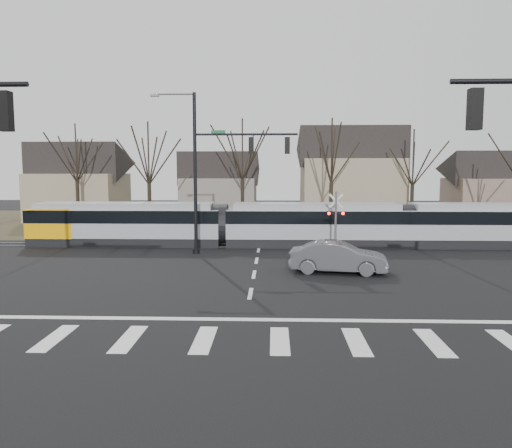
{
  "coord_description": "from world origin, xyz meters",
  "views": [
    {
      "loc": [
        0.98,
        -19.23,
        5.34
      ],
      "look_at": [
        0.0,
        9.0,
        2.3
      ],
      "focal_mm": 35.0,
      "sensor_mm": 36.0,
      "label": 1
    }
  ],
  "objects": [
    {
      "name": "grass_verge",
      "position": [
        0.0,
        32.0,
        0.01
      ],
      "size": [
        140.0,
        28.0,
        0.01
      ],
      "primitive_type": "cube",
      "color": "#38331E",
      "rests_on": "ground"
    },
    {
      "name": "house_a",
      "position": [
        -20.0,
        34.0,
        4.46
      ],
      "size": [
        9.72,
        8.64,
        8.6
      ],
      "color": "gray",
      "rests_on": "ground"
    },
    {
      "name": "house_c",
      "position": [
        9.0,
        33.0,
        5.23
      ],
      "size": [
        10.8,
        8.64,
        10.1
      ],
      "color": "gray",
      "rests_on": "ground"
    },
    {
      "name": "tram",
      "position": [
        3.79,
        16.0,
        1.66
      ],
      "size": [
        40.12,
        2.98,
        3.04
      ],
      "color": "gray",
      "rests_on": "ground"
    },
    {
      "name": "house_d",
      "position": [
        24.0,
        35.0,
        3.97
      ],
      "size": [
        8.64,
        7.56,
        7.65
      ],
      "color": "#6D5950",
      "rests_on": "ground"
    },
    {
      "name": "ground",
      "position": [
        0.0,
        0.0,
        0.0
      ],
      "size": [
        140.0,
        140.0,
        0.0
      ],
      "primitive_type": "plane",
      "color": "black"
    },
    {
      "name": "sedan",
      "position": [
        4.38,
        6.61,
        0.83
      ],
      "size": [
        3.26,
        5.56,
        1.66
      ],
      "primitive_type": "imported",
      "rotation": [
        0.0,
        0.0,
        1.42
      ],
      "color": "#494B50",
      "rests_on": "ground"
    },
    {
      "name": "crosswalk",
      "position": [
        0.0,
        -4.0,
        0.01
      ],
      "size": [
        27.0,
        2.6,
        0.01
      ],
      "color": "silver",
      "rests_on": "ground"
    },
    {
      "name": "signal_pole_far",
      "position": [
        -2.41,
        12.5,
        5.7
      ],
      "size": [
        9.28,
        0.44,
        10.2
      ],
      "color": "black",
      "rests_on": "ground"
    },
    {
      "name": "house_b",
      "position": [
        -5.0,
        36.0,
        3.97
      ],
      "size": [
        8.64,
        7.56,
        7.65
      ],
      "color": "slate",
      "rests_on": "ground"
    },
    {
      "name": "rail_crossing_signal",
      "position": [
        5.0,
        12.79,
        1.89
      ],
      "size": [
        1.08,
        0.36,
        4.0
      ],
      "color": "#59595B",
      "rests_on": "ground"
    },
    {
      "name": "rail_pair",
      "position": [
        0.0,
        15.8,
        0.03
      ],
      "size": [
        90.0,
        1.52,
        0.06
      ],
      "color": "#59595E",
      "rests_on": "ground"
    },
    {
      "name": "tree_row",
      "position": [
        2.0,
        26.0,
        5.0
      ],
      "size": [
        59.2,
        7.2,
        10.0
      ],
      "color": "black",
      "rests_on": "ground"
    },
    {
      "name": "lane_dashes",
      "position": [
        0.0,
        16.0,
        0.01
      ],
      "size": [
        0.18,
        30.0,
        0.01
      ],
      "color": "silver",
      "rests_on": "ground"
    },
    {
      "name": "stop_line",
      "position": [
        0.0,
        -1.8,
        0.01
      ],
      "size": [
        28.0,
        0.35,
        0.01
      ],
      "primitive_type": "cube",
      "color": "silver",
      "rests_on": "ground"
    }
  ]
}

